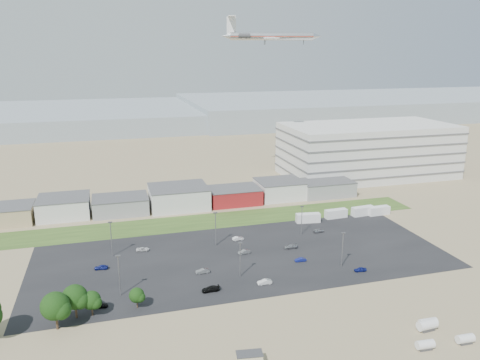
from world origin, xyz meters
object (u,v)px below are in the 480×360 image
object	(u,v)px
parked_car_2	(360,269)
parked_car_11	(238,238)
parked_car_3	(211,289)
parked_car_9	(143,249)
parked_car_13	(265,282)
portable_shed	(249,359)
box_trailer_a	(308,218)
parked_car_7	(244,252)
parked_car_12	(291,247)
parked_car_1	(300,260)
airliner	(272,36)
parked_car_8	(319,231)
storage_tank_nw	(427,325)
parked_car_4	(203,271)
parked_car_10	(100,305)
parked_car_5	(101,267)

from	to	relation	value
parked_car_2	parked_car_11	bearing A→B (deg)	-132.71
parked_car_3	parked_car_9	bearing A→B (deg)	-155.96
parked_car_13	portable_shed	bearing A→B (deg)	-23.79
box_trailer_a	parked_car_7	world-z (taller)	box_trailer_a
parked_car_12	parked_car_1	bearing A→B (deg)	-4.77
airliner	parked_car_8	size ratio (longest dim) A/B	11.70
parked_car_9	parked_car_12	world-z (taller)	parked_car_12
parked_car_2	parked_car_9	bearing A→B (deg)	-111.67
storage_tank_nw	parked_car_9	bearing A→B (deg)	133.06
box_trailer_a	parked_car_2	world-z (taller)	box_trailer_a
parked_car_8	parked_car_9	distance (m)	57.80
storage_tank_nw	parked_car_9	world-z (taller)	storage_tank_nw
parked_car_8	parked_car_12	size ratio (longest dim) A/B	0.92
airliner	parked_car_7	xyz separation A→B (m)	(-35.86, -79.25, -64.55)
parked_car_11	parked_car_4	bearing A→B (deg)	135.11
portable_shed	parked_car_8	distance (m)	73.11
parked_car_1	parked_car_8	bearing A→B (deg)	146.36
portable_shed	storage_tank_nw	xyz separation A→B (m)	(40.29, 0.68, -0.01)
parked_car_2	box_trailer_a	bearing A→B (deg)	-176.28
airliner	parked_car_3	distance (m)	128.29
storage_tank_nw	parked_car_8	world-z (taller)	storage_tank_nw
storage_tank_nw	box_trailer_a	bearing A→B (deg)	87.75
parked_car_1	parked_car_3	xyz separation A→B (m)	(-28.58, -9.97, 0.11)
parked_car_1	parked_car_12	world-z (taller)	parked_car_12
parked_car_8	parked_car_11	xyz separation A→B (m)	(-27.78, 0.94, -0.05)
storage_tank_nw	parked_car_11	distance (m)	65.00
storage_tank_nw	parked_car_2	bearing A→B (deg)	88.70
parked_car_4	parked_car_13	distance (m)	17.69
parked_car_12	parked_car_7	bearing A→B (deg)	-90.27
portable_shed	airliner	bearing A→B (deg)	77.20
parked_car_10	parked_car_3	bearing A→B (deg)	-81.43
box_trailer_a	airliner	distance (m)	87.28
parked_car_12	box_trailer_a	bearing A→B (deg)	143.81
parked_car_3	parked_car_10	bearing A→B (deg)	-90.77
parked_car_3	airliner	bearing A→B (deg)	151.40
airliner	parked_car_2	world-z (taller)	airliner
parked_car_3	parked_car_7	xyz separation A→B (m)	(14.53, 19.54, -0.04)
airliner	parked_car_11	world-z (taller)	airliner
parked_car_7	parked_car_11	bearing A→B (deg)	167.32
portable_shed	storage_tank_nw	bearing A→B (deg)	9.15
storage_tank_nw	parked_car_12	size ratio (longest dim) A/B	1.02
storage_tank_nw	parked_car_4	size ratio (longest dim) A/B	1.12
parked_car_5	parked_car_12	distance (m)	55.86
parked_car_5	parked_car_10	bearing A→B (deg)	6.67
box_trailer_a	parked_car_5	distance (m)	72.91
box_trailer_a	parked_car_12	xyz separation A→B (m)	(-14.56, -19.87, -0.99)
parked_car_2	parked_car_5	xyz separation A→B (m)	(-68.36, 20.82, 0.06)
parked_car_3	parked_car_10	distance (m)	26.81
parked_car_9	parked_car_2	bearing A→B (deg)	-113.32
parked_car_1	parked_car_11	bearing A→B (deg)	-143.56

